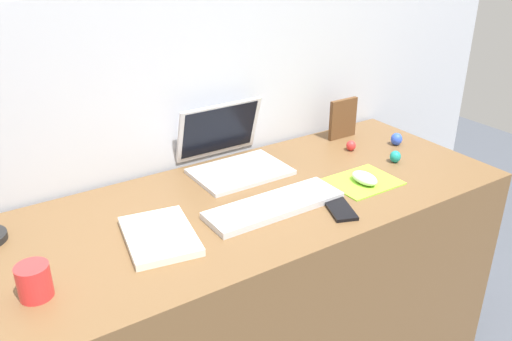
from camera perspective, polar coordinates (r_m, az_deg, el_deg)
name	(u,v)px	position (r m, az deg, el deg)	size (l,w,h in m)	color
back_wall	(193,182)	(1.88, -6.78, -1.24)	(2.84, 0.05, 1.30)	#B2B7C1
desk	(248,301)	(1.77, -0.90, -13.84)	(1.64, 0.64, 0.74)	brown
laptop	(231,153)	(1.75, -2.74, 1.93)	(0.30, 0.27, 0.21)	silver
keyboard	(274,205)	(1.52, 1.99, -3.77)	(0.41, 0.13, 0.02)	silver
mousepad	(363,182)	(1.70, 11.38, -1.17)	(0.21, 0.17, 0.00)	#8CDB33
mouse	(365,178)	(1.68, 11.55, -0.80)	(0.06, 0.10, 0.03)	silver
cell_phone	(340,209)	(1.53, 8.98, -4.10)	(0.06, 0.13, 0.01)	black
notebook_pad	(160,236)	(1.40, -10.29, -6.90)	(0.17, 0.24, 0.02)	silver
picture_frame	(343,119)	(2.02, 9.29, 5.50)	(0.12, 0.02, 0.15)	brown
coffee_mug	(34,281)	(1.27, -22.67, -10.90)	(0.07, 0.07, 0.08)	red
toy_figurine_red	(351,146)	(1.93, 10.14, 2.65)	(0.03, 0.03, 0.04)	red
toy_figurine_teal	(395,157)	(1.86, 14.69, 1.45)	(0.04, 0.04, 0.04)	teal
toy_figurine_blue	(397,139)	(2.01, 14.82, 3.28)	(0.04, 0.04, 0.05)	blue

